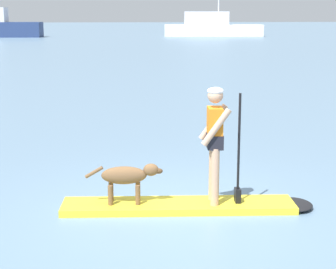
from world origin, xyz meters
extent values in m
plane|color=slate|center=(0.00, 0.00, 0.00)|extent=(400.00, 400.00, 0.00)
cube|color=yellow|center=(0.00, 0.00, 0.05)|extent=(3.42, 1.04, 0.10)
ellipsoid|color=black|center=(1.67, -0.20, 0.05)|extent=(0.63, 0.67, 0.10)
cylinder|color=tan|center=(0.52, 0.07, 0.52)|extent=(0.12, 0.12, 0.84)
cylinder|color=tan|center=(0.49, -0.19, 0.52)|extent=(0.12, 0.12, 0.84)
cube|color=black|center=(0.51, -0.06, 1.02)|extent=(0.26, 0.38, 0.20)
cube|color=orange|center=(0.51, -0.06, 1.22)|extent=(0.24, 0.36, 0.56)
sphere|color=tan|center=(0.51, -0.06, 1.67)|extent=(0.22, 0.22, 0.22)
ellipsoid|color=white|center=(0.51, -0.06, 1.73)|extent=(0.23, 0.23, 0.11)
cylinder|color=tan|center=(0.53, 0.13, 1.25)|extent=(0.43, 0.14, 0.54)
cylinder|color=tan|center=(0.49, -0.25, 1.25)|extent=(0.43, 0.14, 0.54)
cylinder|color=black|center=(0.86, -0.10, 0.90)|extent=(0.04, 0.04, 1.60)
cube|color=black|center=(0.86, -0.10, 0.20)|extent=(0.10, 0.19, 0.20)
ellipsoid|color=brown|center=(-0.78, 0.09, 0.52)|extent=(0.67, 0.29, 0.26)
ellipsoid|color=brown|center=(-0.39, 0.05, 0.60)|extent=(0.24, 0.18, 0.18)
ellipsoid|color=#503923|center=(-0.28, 0.03, 0.58)|extent=(0.13, 0.09, 0.08)
cylinder|color=brown|center=(-1.20, 0.14, 0.57)|extent=(0.27, 0.08, 0.18)
cylinder|color=brown|center=(-0.57, 0.15, 0.24)|extent=(0.07, 0.07, 0.29)
cylinder|color=brown|center=(-0.59, -0.01, 0.24)|extent=(0.07, 0.07, 0.29)
cylinder|color=brown|center=(-0.96, 0.19, 0.24)|extent=(0.07, 0.07, 0.29)
cylinder|color=brown|center=(-0.98, 0.04, 0.24)|extent=(0.07, 0.07, 0.29)
cube|color=white|center=(15.70, 64.83, 0.75)|extent=(12.94, 4.75, 1.50)
cube|color=silver|center=(14.75, 64.83, 2.33)|extent=(5.95, 2.95, 1.65)
cylinder|color=silver|center=(14.75, 64.83, 2.70)|extent=(4.40, 0.85, 0.14)
camera|label=1|loc=(-1.32, -7.68, 2.77)|focal=60.24mm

